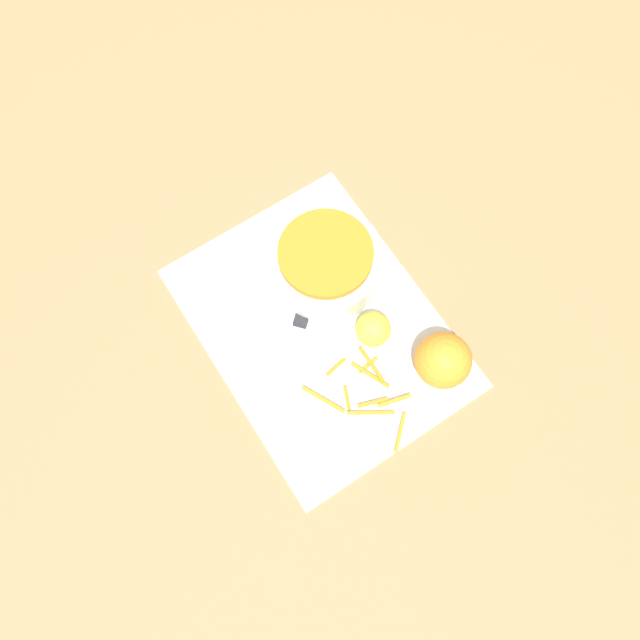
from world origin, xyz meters
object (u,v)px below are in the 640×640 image
(orange_left, at_px, (443,360))
(lemon, at_px, (373,329))
(knife, at_px, (302,319))
(bowl_speckled, at_px, (325,263))

(orange_left, distance_m, lemon, 0.11)
(knife, relative_size, orange_left, 2.39)
(orange_left, bearing_deg, knife, -142.96)
(knife, relative_size, lemon, 3.68)
(bowl_speckled, xyz_separation_m, orange_left, (0.22, 0.06, 0.00))
(orange_left, height_order, lemon, orange_left)
(knife, distance_m, orange_left, 0.22)
(lemon, bearing_deg, bowl_speckled, -178.61)
(bowl_speckled, bearing_deg, lemon, 1.39)
(bowl_speckled, height_order, knife, bowl_speckled)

